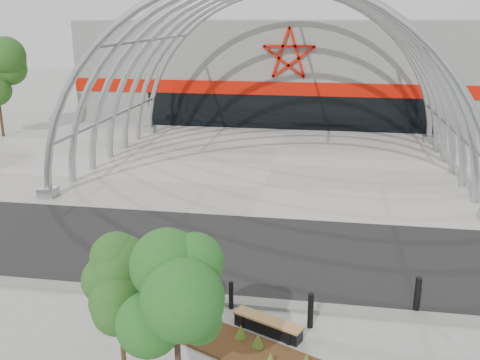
{
  "coord_description": "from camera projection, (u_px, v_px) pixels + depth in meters",
  "views": [
    {
      "loc": [
        3.08,
        -14.44,
        8.37
      ],
      "look_at": [
        0.0,
        4.0,
        2.6
      ],
      "focal_mm": 40.0,
      "sensor_mm": 36.0,
      "label": 1
    }
  ],
  "objects": [
    {
      "name": "bollard_4",
      "position": [
        417.0,
        296.0,
        15.53
      ],
      "size": [
        0.18,
        0.18,
        1.14
      ],
      "primitive_type": "cylinder",
      "color": "black",
      "rests_on": "ground"
    },
    {
      "name": "bollard_0",
      "position": [
        103.0,
        291.0,
        15.89
      ],
      "size": [
        0.16,
        0.16,
        1.02
      ],
      "primitive_type": "cylinder",
      "color": "black",
      "rests_on": "ground"
    },
    {
      "name": "bench_0",
      "position": [
        165.0,
        313.0,
        15.33
      ],
      "size": [
        1.83,
        1.03,
        0.38
      ],
      "color": "black",
      "rests_on": "ground"
    },
    {
      "name": "bollard_3",
      "position": [
        311.0,
        311.0,
        14.84
      ],
      "size": [
        0.17,
        0.17,
        1.04
      ],
      "primitive_type": "cylinder",
      "color": "black",
      "rests_on": "ground"
    },
    {
      "name": "bollard_1",
      "position": [
        132.0,
        305.0,
        15.1
      ],
      "size": [
        0.17,
        0.17,
        1.05
      ],
      "primitive_type": "cylinder",
      "color": "black",
      "rests_on": "ground"
    },
    {
      "name": "arena_building",
      "position": [
        295.0,
        68.0,
        46.92
      ],
      "size": [
        34.0,
        15.24,
        8.0
      ],
      "color": "slate",
      "rests_on": "ground"
    },
    {
      "name": "planting_bed",
      "position": [
        248.0,
        348.0,
        13.85
      ],
      "size": [
        4.62,
        3.1,
        0.47
      ],
      "color": "#38220D",
      "rests_on": "ground"
    },
    {
      "name": "vault_canopy",
      "position": [
        272.0,
        165.0,
        31.17
      ],
      "size": [
        20.8,
        15.8,
        20.36
      ],
      "color": "#9BA0A4",
      "rests_on": "ground"
    },
    {
      "name": "road",
      "position": [
        238.0,
        250.0,
        19.86
      ],
      "size": [
        140.0,
        7.0,
        0.02
      ],
      "primitive_type": "cube",
      "color": "black",
      "rests_on": "ground"
    },
    {
      "name": "street_tree_0",
      "position": [
        118.0,
        286.0,
        11.98
      ],
      "size": [
        1.56,
        1.56,
        3.56
      ],
      "color": "#2E2312",
      "rests_on": "ground"
    },
    {
      "name": "ground",
      "position": [
        219.0,
        297.0,
        16.56
      ],
      "size": [
        140.0,
        140.0,
        0.0
      ],
      "primitive_type": "plane",
      "color": "gray",
      "rests_on": "ground"
    },
    {
      "name": "forecourt",
      "position": [
        272.0,
        165.0,
        31.17
      ],
      "size": [
        60.0,
        17.0,
        0.04
      ],
      "primitive_type": "cube",
      "color": "#A09C90",
      "rests_on": "ground"
    },
    {
      "name": "street_tree_1",
      "position": [
        175.0,
        298.0,
        10.95
      ],
      "size": [
        1.67,
        1.67,
        3.94
      ],
      "color": "black",
      "rests_on": "ground"
    },
    {
      "name": "bollard_2",
      "position": [
        231.0,
        295.0,
        15.82
      ],
      "size": [
        0.14,
        0.14,
        0.87
      ],
      "primitive_type": "cylinder",
      "color": "black",
      "rests_on": "ground"
    },
    {
      "name": "bench_1",
      "position": [
        268.0,
        326.0,
        14.67
      ],
      "size": [
        2.04,
        1.24,
        0.43
      ],
      "color": "black",
      "rests_on": "ground"
    },
    {
      "name": "kerb",
      "position": [
        217.0,
        300.0,
        16.31
      ],
      "size": [
        60.0,
        0.5,
        0.12
      ],
      "primitive_type": "cube",
      "color": "slate",
      "rests_on": "ground"
    }
  ]
}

